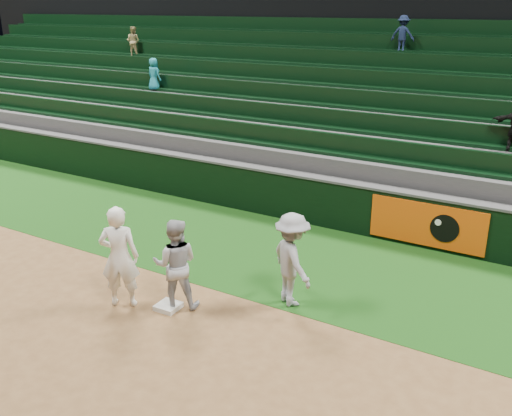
{
  "coord_description": "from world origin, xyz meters",
  "views": [
    {
      "loc": [
        5.88,
        -7.21,
        5.28
      ],
      "look_at": [
        0.14,
        2.3,
        1.3
      ],
      "focal_mm": 40.0,
      "sensor_mm": 36.0,
      "label": 1
    }
  ],
  "objects_px": {
    "first_baseman": "(119,257)",
    "baserunner": "(175,264)",
    "first_base": "(168,306)",
    "base_coach": "(292,260)"
  },
  "relations": [
    {
      "from": "first_base",
      "to": "first_baseman",
      "type": "relative_size",
      "value": 0.21
    },
    {
      "from": "first_baseman",
      "to": "base_coach",
      "type": "bearing_deg",
      "value": -178.79
    },
    {
      "from": "first_baseman",
      "to": "first_base",
      "type": "bearing_deg",
      "value": 169.8
    },
    {
      "from": "baserunner",
      "to": "base_coach",
      "type": "xyz_separation_m",
      "value": [
        1.75,
        1.18,
        0.04
      ]
    },
    {
      "from": "first_baseman",
      "to": "baserunner",
      "type": "relative_size",
      "value": 1.13
    },
    {
      "from": "baserunner",
      "to": "base_coach",
      "type": "distance_m",
      "value": 2.12
    },
    {
      "from": "first_baseman",
      "to": "baserunner",
      "type": "height_order",
      "value": "first_baseman"
    },
    {
      "from": "first_base",
      "to": "base_coach",
      "type": "distance_m",
      "value": 2.43
    },
    {
      "from": "first_base",
      "to": "base_coach",
      "type": "relative_size",
      "value": 0.23
    },
    {
      "from": "first_base",
      "to": "first_baseman",
      "type": "height_order",
      "value": "first_baseman"
    }
  ]
}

